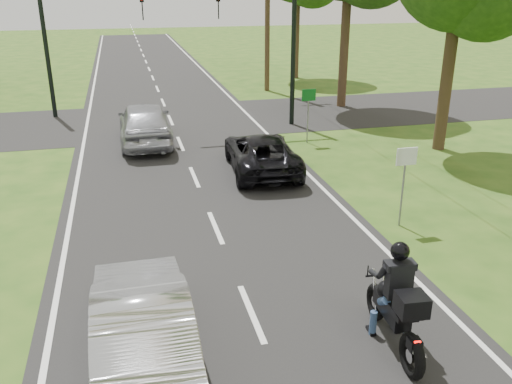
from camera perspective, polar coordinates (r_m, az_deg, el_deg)
The scene contains 11 objects.
ground at distance 10.69m, azimuth -0.48°, elevation -12.66°, with size 140.00×140.00×0.00m, color #284C15.
road at distance 19.66m, azimuth -7.30°, elevation 3.47°, with size 8.00×100.00×0.01m, color black.
cross_road at distance 25.42m, azimuth -8.99°, elevation 7.47°, with size 60.00×7.00×0.01m, color black.
motorcycle_rider at distance 9.72m, azimuth 14.59°, elevation -11.70°, with size 0.67×2.33×2.01m.
dark_suv at distance 18.08m, azimuth 0.57°, elevation 4.17°, with size 2.10×4.55×1.26m, color black.
silver_sedan at distance 9.32m, azimuth -11.89°, elevation -13.38°, with size 1.53×4.39×1.45m, color silver.
silver_suv at distance 21.64m, azimuth -11.62°, elevation 7.15°, with size 1.95×4.85×1.65m, color #A8AAB0.
traffic_signal at distance 23.33m, azimuth -0.55°, elevation 16.80°, with size 6.38×0.44×6.00m.
signal_pole_far at distance 26.97m, azimuth -21.17°, elevation 13.61°, with size 0.20×0.20×6.00m, color black.
sign_white at distance 14.12m, azimuth 15.45°, elevation 2.47°, with size 0.55×0.07×2.12m.
sign_green at distance 21.25m, azimuth 5.54°, elevation 9.34°, with size 0.55×0.07×2.12m.
Camera 1 is at (-2.05, -8.62, 5.97)m, focal length 38.00 mm.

